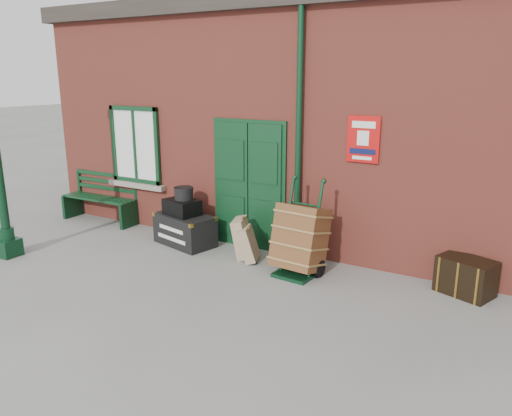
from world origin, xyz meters
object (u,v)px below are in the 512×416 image
Objects in this scene: bench at (102,196)px; dark_trunk at (466,276)px; porter_trolley at (300,239)px; houdini_trunk at (185,230)px.

bench reaches higher than dark_trunk.
dark_trunk is (2.33, 0.49, -0.30)m from porter_trolley.
houdini_trunk reaches higher than dark_trunk.
bench is 1.16× the size of porter_trolley.
dark_trunk is at bearing -2.15° from bench.
houdini_trunk is 4.72m from dark_trunk.
bench is 4.86m from porter_trolley.
houdini_trunk is at bearing -179.95° from porter_trolley.
bench is 1.53× the size of houdini_trunk.
houdini_trunk is (2.45, -0.35, -0.25)m from bench.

